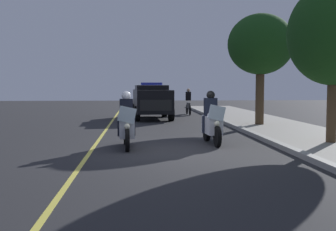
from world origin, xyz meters
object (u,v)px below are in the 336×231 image
at_px(police_suv, 152,100).
at_px(tree_far_back, 261,45).
at_px(cyclist_background, 188,102).
at_px(police_motorcycle_lead_left, 126,125).
at_px(tree_mid_block, 334,35).
at_px(police_motorcycle_lead_right, 212,122).

bearing_deg(police_suv, tree_far_back, 45.30).
height_order(cyclist_background, tree_far_back, tree_far_back).
bearing_deg(police_motorcycle_lead_left, police_suv, 174.06).
bearing_deg(police_motorcycle_lead_left, tree_far_back, 135.97).
height_order(police_motorcycle_lead_left, tree_mid_block, tree_mid_block).
relative_size(police_motorcycle_lead_right, tree_mid_block, 0.43).
height_order(police_suv, tree_far_back, tree_far_back).
relative_size(police_motorcycle_lead_left, tree_far_back, 0.42).
xyz_separation_m(cyclist_background, tree_far_back, (7.77, 2.35, 2.89)).
bearing_deg(police_suv, cyclist_background, 140.77).
xyz_separation_m(police_motorcycle_lead_left, tree_mid_block, (-0.03, 6.43, 2.76)).
distance_m(police_motorcycle_lead_left, tree_far_back, 9.08).
bearing_deg(police_suv, police_motorcycle_lead_left, -5.94).
xyz_separation_m(police_motorcycle_lead_right, cyclist_background, (-13.30, 0.87, 0.14)).
relative_size(police_suv, cyclist_background, 2.84).
distance_m(cyclist_background, tree_mid_block, 14.43).
distance_m(police_motorcycle_lead_left, tree_mid_block, 7.00).
distance_m(police_motorcycle_lead_left, police_motorcycle_lead_right, 2.80).
xyz_separation_m(police_motorcycle_lead_left, police_motorcycle_lead_right, (-0.63, 2.73, 0.00)).
relative_size(police_motorcycle_lead_left, police_suv, 0.43).
xyz_separation_m(police_motorcycle_lead_right, police_suv, (-10.29, -1.59, 0.37)).
relative_size(cyclist_background, tree_mid_block, 0.35).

